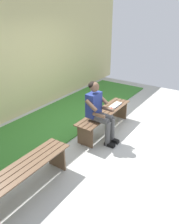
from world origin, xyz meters
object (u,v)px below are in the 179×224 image
object	(u,v)px
apple	(111,109)
book_open	(115,105)
bench_near	(105,116)
person_seated	(99,110)
bench_far	(22,175)

from	to	relation	value
apple	book_open	xyz separation A→B (m)	(-0.32, -0.06, -0.03)
book_open	bench_near	bearing A→B (deg)	-5.64
bench_near	person_seated	xyz separation A→B (m)	(0.43, 0.10, 0.35)
bench_near	book_open	size ratio (longest dim) A/B	4.39
bench_near	book_open	distance (m)	0.45
bench_far	apple	distance (m)	2.50
bench_near	person_seated	bearing A→B (deg)	13.43
bench_far	apple	world-z (taller)	apple
person_seated	book_open	world-z (taller)	person_seated
person_seated	book_open	xyz separation A→B (m)	(-0.86, -0.06, -0.22)
bench_near	apple	xyz separation A→B (m)	(-0.11, 0.10, 0.16)
person_seated	bench_near	bearing A→B (deg)	-166.57
bench_far	bench_near	bearing A→B (deg)	-180.00
bench_far	person_seated	distance (m)	1.98
bench_near	book_open	world-z (taller)	book_open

